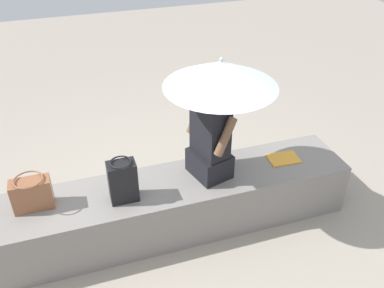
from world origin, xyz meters
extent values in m
plane|color=#9E9384|center=(0.00, 0.00, 0.00)|extent=(14.00, 14.00, 0.00)
cube|color=gray|center=(0.00, 0.00, 0.25)|extent=(3.11, 0.60, 0.50)
cube|color=black|center=(-0.33, -0.03, 0.61)|extent=(0.36, 0.40, 0.22)
cube|color=black|center=(-0.33, -0.03, 0.96)|extent=(0.28, 0.36, 0.48)
sphere|color=brown|center=(-0.33, -0.03, 1.30)|extent=(0.20, 0.20, 0.20)
cylinder|color=brown|center=(-0.38, 0.16, 0.98)|extent=(0.21, 0.12, 0.32)
cylinder|color=brown|center=(-0.27, -0.22, 0.98)|extent=(0.21, 0.12, 0.32)
cylinder|color=#B7B7BC|center=(-0.37, 0.04, 1.03)|extent=(0.02, 0.02, 1.06)
cone|color=silver|center=(-0.37, 0.04, 1.46)|extent=(0.87, 0.87, 0.20)
sphere|color=#B7B7BC|center=(-0.37, 0.04, 1.57)|extent=(0.03, 0.03, 0.03)
cube|color=brown|center=(1.12, -0.05, 0.63)|extent=(0.30, 0.14, 0.26)
torus|color=brown|center=(1.12, -0.05, 0.77)|extent=(0.22, 0.22, 0.01)
cube|color=black|center=(0.44, 0.07, 0.67)|extent=(0.22, 0.15, 0.35)
torus|color=black|center=(0.44, 0.07, 0.86)|extent=(0.17, 0.17, 0.01)
cube|color=gold|center=(-1.05, -0.02, 0.50)|extent=(0.29, 0.22, 0.01)
camera|label=1|loc=(0.72, 2.66, 2.71)|focal=38.86mm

